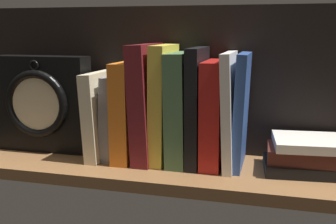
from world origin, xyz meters
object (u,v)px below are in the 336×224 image
object	(u,v)px
framed_clock	(42,104)
book_yellow_seinlanguage	(164,104)
book_green_romantic	(181,108)
book_white_catcher	(230,110)
book_black_skeptic	(197,106)
book_stack_side	(306,155)
book_cream_twain	(102,114)
book_red_requiem	(214,113)
book_gray_chess	(115,116)
book_maroon_dawkins	(147,103)
book_blue_modern	(241,111)
book_orange_pandolfini	(130,110)

from	to	relation	value
framed_clock	book_yellow_seinlanguage	bearing A→B (deg)	0.12
book_yellow_seinlanguage	book_green_romantic	size ratio (longest dim) A/B	1.07
book_yellow_seinlanguage	book_white_catcher	size ratio (longest dim) A/B	1.06
book_green_romantic	framed_clock	size ratio (longest dim) A/B	1.06
book_black_skeptic	book_stack_side	world-z (taller)	book_black_skeptic
book_cream_twain	book_red_requiem	distance (cm)	26.23
book_green_romantic	book_gray_chess	bearing A→B (deg)	180.00
book_cream_twain	book_black_skeptic	xyz separation A→B (cm)	(22.49, 0.00, 2.86)
book_cream_twain	book_stack_side	distance (cm)	45.89
book_maroon_dawkins	book_red_requiem	xyz separation A→B (cm)	(15.15, 0.00, -1.68)
book_green_romantic	book_blue_modern	world-z (taller)	same
framed_clock	book_stack_side	bearing A→B (deg)	-0.51
book_red_requiem	book_blue_modern	xyz separation A→B (cm)	(5.73, 0.00, 0.85)
book_orange_pandolfini	book_stack_side	bearing A→B (deg)	-0.90
book_red_requiem	book_white_catcher	distance (cm)	3.52
book_orange_pandolfini	book_blue_modern	distance (cm)	25.09
book_white_catcher	book_blue_modern	bearing A→B (deg)	0.00
book_cream_twain	book_blue_modern	size ratio (longest dim) A/B	0.81
book_blue_modern	framed_clock	bearing A→B (deg)	-179.92
book_white_catcher	framed_clock	size ratio (longest dim) A/B	1.06
book_blue_modern	book_red_requiem	bearing A→B (deg)	180.00
book_black_skeptic	book_green_romantic	bearing A→B (deg)	180.00
book_orange_pandolfini	book_white_catcher	distance (cm)	22.76
book_green_romantic	book_white_catcher	distance (cm)	10.77
book_cream_twain	book_orange_pandolfini	world-z (taller)	book_orange_pandolfini
book_yellow_seinlanguage	book_blue_modern	world-z (taller)	book_yellow_seinlanguage
book_red_requiem	book_stack_side	distance (cm)	20.77
book_blue_modern	book_stack_side	size ratio (longest dim) A/B	1.38
book_orange_pandolfini	book_white_catcher	xyz separation A→B (cm)	(22.73, 0.00, 1.20)
book_cream_twain	book_blue_modern	bearing A→B (deg)	0.00
book_yellow_seinlanguage	book_red_requiem	world-z (taller)	book_yellow_seinlanguage
book_stack_side	book_blue_modern	bearing A→B (deg)	177.42
book_stack_side	book_black_skeptic	bearing A→B (deg)	178.48
book_yellow_seinlanguage	book_black_skeptic	world-z (taller)	book_yellow_seinlanguage
book_blue_modern	book_yellow_seinlanguage	bearing A→B (deg)	180.00
book_blue_modern	framed_clock	xyz separation A→B (cm)	(-47.35, -0.06, -0.59)
book_cream_twain	book_white_catcher	world-z (taller)	book_white_catcher
book_blue_modern	book_stack_side	xyz separation A→B (cm)	(13.54, -0.61, -8.58)
book_cream_twain	book_blue_modern	world-z (taller)	book_blue_modern
book_white_catcher	framed_clock	xyz separation A→B (cm)	(-45.01, -0.06, -0.66)
book_maroon_dawkins	framed_clock	distance (cm)	26.51
book_black_skeptic	book_red_requiem	world-z (taller)	book_black_skeptic
book_gray_chess	book_black_skeptic	xyz separation A→B (cm)	(19.32, 0.00, 3.25)
book_cream_twain	book_black_skeptic	size ratio (longest dim) A/B	0.77
book_yellow_seinlanguage	book_red_requiem	size ratio (longest dim) A/B	1.14
book_yellow_seinlanguage	framed_clock	xyz separation A→B (cm)	(-30.28, -0.06, -1.36)
book_white_catcher	book_blue_modern	world-z (taller)	book_white_catcher
book_orange_pandolfini	book_gray_chess	bearing A→B (deg)	180.00
book_red_requiem	book_white_catcher	xyz separation A→B (cm)	(3.39, 0.00, 0.92)
book_maroon_dawkins	book_blue_modern	distance (cm)	20.89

